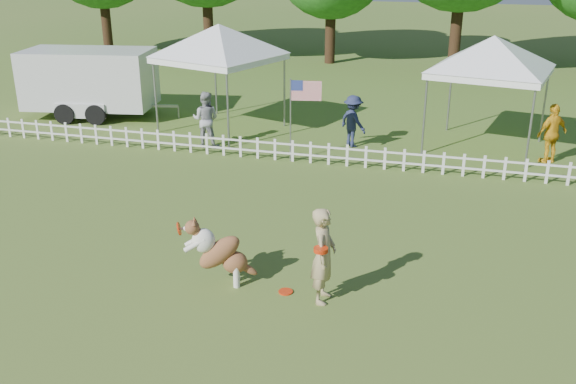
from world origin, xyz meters
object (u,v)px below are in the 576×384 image
object	(u,v)px
handler	(324,255)
flag_pole	(291,121)
spectator_a	(206,119)
canopy_tent_left	(221,79)
dog	(221,252)
spectator_b	(353,121)
canopy_tent_right	(488,94)
frisbee_on_turf	(286,292)
spectator_c	(552,134)
cargo_trailer	(90,83)

from	to	relation	value
handler	flag_pole	distance (m)	7.37
flag_pole	spectator_a	xyz separation A→B (m)	(-2.71, 0.64, -0.32)
canopy_tent_left	spectator_a	distance (m)	2.08
dog	spectator_a	world-z (taller)	spectator_a
spectator_b	canopy_tent_right	bearing A→B (deg)	-127.04
handler	spectator_a	xyz separation A→B (m)	(-5.16, 7.59, -0.01)
frisbee_on_turf	spectator_c	size ratio (longest dim) A/B	0.15
dog	spectator_a	size ratio (longest dim) A/B	0.76
canopy_tent_right	dog	bearing A→B (deg)	-102.85
handler	spectator_c	world-z (taller)	handler
spectator_c	cargo_trailer	bearing A→B (deg)	-42.58
frisbee_on_turf	cargo_trailer	distance (m)	13.76
flag_pole	spectator_b	bearing A→B (deg)	42.20
canopy_tent_right	cargo_trailer	bearing A→B (deg)	-169.05
spectator_a	cargo_trailer	bearing A→B (deg)	-27.72
dog	canopy_tent_left	bearing A→B (deg)	92.10
dog	frisbee_on_turf	bearing A→B (deg)	-17.46
flag_pole	spectator_c	distance (m)	7.01
canopy_tent_left	canopy_tent_right	bearing A→B (deg)	19.60
canopy_tent_right	spectator_a	world-z (taller)	canopy_tent_right
canopy_tent_right	flag_pole	bearing A→B (deg)	-140.16
flag_pole	canopy_tent_left	bearing A→B (deg)	129.22
cargo_trailer	flag_pole	size ratio (longest dim) A/B	2.32
canopy_tent_left	spectator_c	distance (m)	9.80
canopy_tent_left	dog	bearing A→B (deg)	-50.55
canopy_tent_right	spectator_b	distance (m)	3.87
handler	spectator_c	bearing A→B (deg)	-27.89
frisbee_on_turf	canopy_tent_right	distance (m)	10.22
spectator_a	spectator_c	bearing A→B (deg)	-177.20
canopy_tent_left	spectator_b	world-z (taller)	canopy_tent_left
handler	spectator_b	bearing A→B (deg)	5.54
handler	canopy_tent_right	xyz separation A→B (m)	(2.62, 9.62, 0.75)
dog	spectator_c	distance (m)	10.60
spectator_b	spectator_c	xyz separation A→B (m)	(5.39, -0.06, 0.05)
cargo_trailer	spectator_c	world-z (taller)	cargo_trailer
canopy_tent_left	cargo_trailer	bearing A→B (deg)	-165.67
canopy_tent_right	spectator_a	distance (m)	8.08
spectator_b	frisbee_on_turf	bearing A→B (deg)	132.06
dog	spectator_a	distance (m)	8.25
frisbee_on_turf	spectator_a	xyz separation A→B (m)	(-4.50, 7.52, 0.80)
canopy_tent_right	flag_pole	xyz separation A→B (m)	(-5.07, -2.68, -0.44)
canopy_tent_right	flag_pole	distance (m)	5.75
handler	flag_pole	world-z (taller)	flag_pole
cargo_trailer	flag_pole	xyz separation A→B (m)	(7.83, -2.91, -0.02)
spectator_a	spectator_b	bearing A→B (deg)	-168.09
dog	flag_pole	bearing A→B (deg)	76.55
frisbee_on_turf	canopy_tent_left	distance (m)	10.66
handler	cargo_trailer	distance (m)	14.24
canopy_tent_left	spectator_a	size ratio (longest dim) A/B	1.97
handler	dog	distance (m)	1.82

